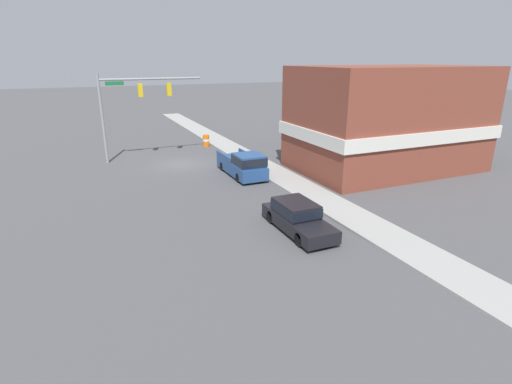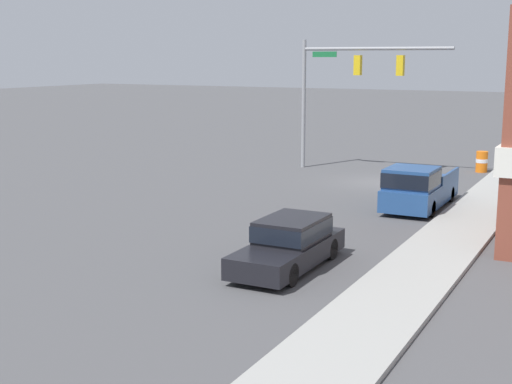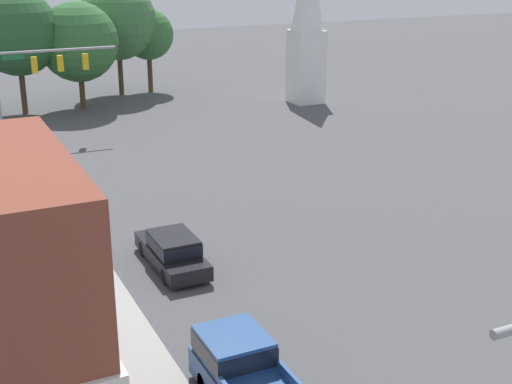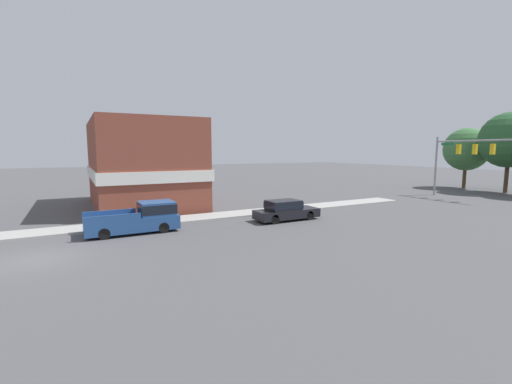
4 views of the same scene
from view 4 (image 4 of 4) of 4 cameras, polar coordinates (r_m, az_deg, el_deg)
name	(u,v)px [view 4 (image 4 of 4)]	position (r m, az deg, el deg)	size (l,w,h in m)	color
ground_plane	(35,260)	(19.17, -32.93, -9.47)	(200.00, 200.00, 0.00)	#4C4C4F
sidewalk_curb	(43,233)	(24.68, -31.91, -5.77)	(2.40, 60.00, 0.14)	#9E9E99
far_signal_assembly	(461,153)	(42.30, 31.01, 5.65)	(8.01, 0.49, 6.56)	gray
car_lead	(285,210)	(24.95, 4.91, -2.98)	(1.76, 4.81, 1.48)	black
pickup_truck_parked	(141,218)	(22.41, -18.60, -4.07)	(1.96, 5.43, 1.86)	black
corner_brick_building	(142,165)	(33.15, -18.43, 4.30)	(13.93, 8.66, 7.64)	brown
backdrop_tree_left_far	(466,149)	(53.91, 31.64, 6.07)	(5.67, 5.67, 8.06)	#4C3823
backdrop_tree_left_mid	(510,140)	(50.60, 36.61, 6.97)	(6.54, 6.54, 9.57)	#4C3823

